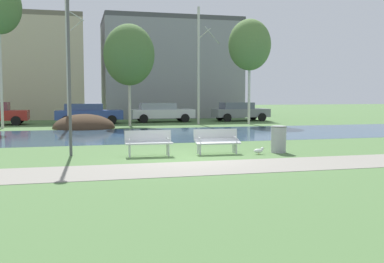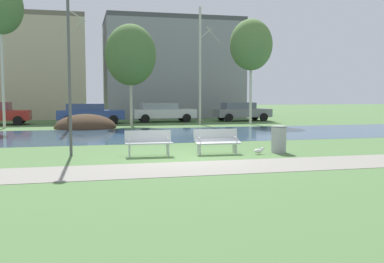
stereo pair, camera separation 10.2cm
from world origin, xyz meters
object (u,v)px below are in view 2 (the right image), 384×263
Objects in this scene: bench_right at (217,141)px; bench_left at (149,142)px; trash_bin at (279,139)px; parked_sedan_second_blue at (89,113)px; streetlamp at (69,47)px; parked_hatch_third_white at (163,112)px; parked_wagon_fourth_grey at (241,111)px; seagull at (259,151)px.

bench_left is at bearing 180.00° from bench_right.
bench_left is 4.71m from trash_bin.
trash_bin is 0.21× the size of parked_sedan_second_blue.
parked_hatch_third_white is (6.38, 17.75, -2.94)m from streetlamp.
parked_wagon_fourth_grey is at bearing 61.24° from bench_left.
parked_hatch_third_white is (3.81, 18.49, 0.30)m from bench_left.
bench_left is 1.00× the size of bench_right.
parked_wagon_fourth_grey reaches higher than seagull.
bench_right is 2.28m from trash_bin.
parked_hatch_third_white is 1.09× the size of parked_wagon_fourth_grey.
trash_bin is 1.00m from seagull.
seagull is at bearing -162.00° from trash_bin.
seagull is (1.39, -0.52, -0.34)m from bench_right.
parked_hatch_third_white is (5.47, 0.75, -0.00)m from parked_sedan_second_blue.
bench_right is at bearing -8.37° from streetlamp.
bench_left is 1.67× the size of trash_bin.
seagull is at bearing -73.27° from parked_sedan_second_blue.
bench_right is 0.34× the size of parked_hatch_third_white.
bench_right is 3.96× the size of seagull.
parked_hatch_third_white is at bearing 7.84° from parked_sedan_second_blue.
parked_wagon_fourth_grey is (5.40, 18.63, 0.28)m from trash_bin.
parked_wagon_fourth_grey is at bearing 71.64° from seagull.
bench_right is 19.93m from parked_wagon_fourth_grey.
parked_wagon_fourth_grey reaches higher than parked_sedan_second_blue.
bench_left is 3.87m from seagull.
streetlamp is (-6.40, 1.26, 3.58)m from seagull.
bench_right is at bearing -76.98° from parked_sedan_second_blue.
parked_wagon_fourth_grey is at bearing 73.85° from trash_bin.
seagull is (-0.88, -0.29, -0.37)m from trash_bin.
parked_wagon_fourth_grey is at bearing -0.80° from parked_hatch_third_white.
bench_left is 3.96× the size of seagull.
streetlamp is at bearing -125.66° from parked_wagon_fourth_grey.
parked_sedan_second_blue is (-4.10, 17.73, 0.30)m from bench_right.
parked_hatch_third_white reaches higher than parked_sedan_second_blue.
seagull is 19.07m from parked_sedan_second_blue.
parked_wagon_fourth_grey reaches higher than trash_bin.
parked_sedan_second_blue is (0.91, 16.99, -2.94)m from streetlamp.
bench_left is at bearing -101.64° from parked_hatch_third_white.
parked_hatch_third_white is (-0.01, 19.00, 0.64)m from seagull.
parked_sedan_second_blue is at bearing 95.37° from bench_left.
bench_left is at bearing -15.96° from streetlamp.
parked_hatch_third_white reaches higher than seagull.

